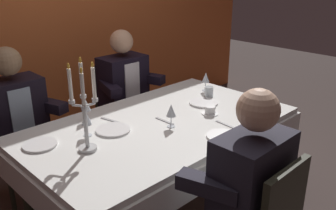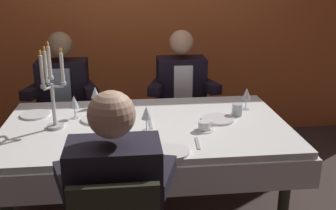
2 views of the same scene
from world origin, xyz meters
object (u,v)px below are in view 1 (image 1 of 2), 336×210
water_tumbler_0 (209,92)px  seated_diner_2 (123,84)px  candelabra (84,111)px  seated_diner_0 (15,113)px  seated_diner_1 (252,183)px  dining_table (160,137)px  wine_glass_0 (86,106)px  wine_glass_1 (171,111)px  dinner_plate_2 (223,136)px  wine_glass_3 (86,119)px  dinner_plate_0 (113,130)px  dinner_plate_3 (204,103)px  coffee_cup_0 (210,110)px  wine_glass_2 (206,78)px  dinner_plate_1 (40,145)px

water_tumbler_0 → seated_diner_2: size_ratio=0.07×
candelabra → seated_diner_0: candelabra is taller
seated_diner_1 → seated_diner_2: 1.86m
dining_table → water_tumbler_0: bearing=8.5°
candelabra → wine_glass_0: size_ratio=3.46×
seated_diner_1 → seated_diner_2: bearing=72.7°
wine_glass_1 → water_tumbler_0: wine_glass_1 is taller
dinner_plate_2 → wine_glass_3: size_ratio=1.28×
dinner_plate_0 → dinner_plate_2: bearing=-52.2°
dinner_plate_3 → seated_diner_1: seated_diner_1 is taller
dinner_plate_2 → seated_diner_1: seated_diner_1 is taller
dinner_plate_2 → wine_glass_0: 0.97m
dinner_plate_3 → seated_diner_0: (-1.16, 0.86, -0.01)m
dinner_plate_3 → water_tumbler_0: 0.18m
dining_table → candelabra: candelabra is taller
dining_table → seated_diner_1: size_ratio=1.56×
wine_glass_0 → coffee_cup_0: 0.90m
dinner_plate_0 → seated_diner_2: 1.03m
dinner_plate_0 → water_tumbler_0: water_tumbler_0 is taller
wine_glass_2 → seated_diner_2: bearing=120.5°
wine_glass_0 → wine_glass_2: bearing=-8.1°
wine_glass_3 → wine_glass_0: bearing=58.2°
wine_glass_1 → seated_diner_1: seated_diner_1 is taller
dinner_plate_1 → wine_glass_0: 0.45m
dinner_plate_0 → dinner_plate_3: 0.83m
water_tumbler_0 → dining_table: bearing=-171.5°
dinner_plate_2 → wine_glass_1: wine_glass_1 is taller
dinner_plate_3 → wine_glass_1: (-0.50, -0.13, 0.11)m
dinner_plate_1 → dinner_plate_2: size_ratio=0.99×
seated_diner_0 → dinner_plate_2: bearing=-59.9°
seated_diner_0 → seated_diner_1: 1.83m
candelabra → coffee_cup_0: candelabra is taller
wine_glass_2 → water_tumbler_0: size_ratio=1.91×
candelabra → seated_diner_2: bearing=42.8°
dinner_plate_1 → seated_diner_1: 1.28m
dinner_plate_1 → water_tumbler_0: 1.44m
water_tumbler_0 → coffee_cup_0: bearing=-139.0°
seated_diner_0 → wine_glass_2: bearing=-25.2°
water_tumbler_0 → seated_diner_0: 1.53m
dinner_plate_2 → dinner_plate_0: bearing=127.8°
dinner_plate_0 → coffee_cup_0: 0.74m
wine_glass_3 → water_tumbler_0: wine_glass_3 is taller
wine_glass_0 → seated_diner_0: (-0.31, 0.51, -0.12)m
dinner_plate_1 → wine_glass_2: bearing=-1.1°
dinner_plate_2 → seated_diner_2: (0.24, 1.34, -0.01)m
dinner_plate_0 → dinner_plate_1: size_ratio=1.12×
candelabra → water_tumbler_0: candelabra is taller
candelabra → dinner_plate_0: bearing=22.5°
seated_diner_1 → wine_glass_0: bearing=97.4°
dinner_plate_2 → seated_diner_2: size_ratio=0.17×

